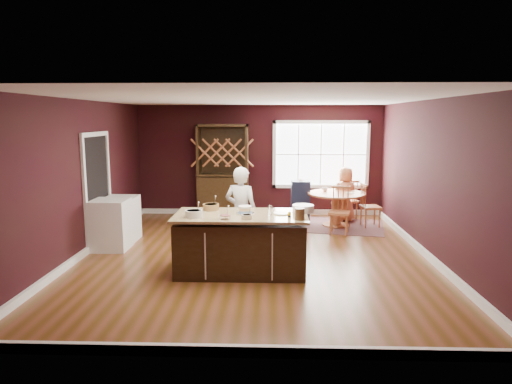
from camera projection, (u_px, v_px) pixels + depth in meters
room_shell at (255, 179)px, 7.82m from camera, size 7.00×7.00×7.00m
window at (321, 155)px, 11.17m from camera, size 2.36×0.10×1.66m
doorway at (98, 191)px, 8.56m from camera, size 0.08×1.26×2.13m
kitchen_island at (241, 244)px, 7.09m from camera, size 2.04×1.07×0.92m
dining_table at (336, 202)px, 10.11m from camera, size 1.28×1.28×0.75m
baker at (241, 212)px, 7.79m from camera, size 0.66×0.54×1.58m
layer_cake at (245, 210)px, 7.05m from camera, size 0.29×0.29×0.12m
bowl_blue at (194, 214)px, 6.81m from camera, size 0.26×0.26×0.10m
bowl_yellow at (211, 207)px, 7.33m from camera, size 0.26×0.26×0.10m
bowl_pink at (225, 217)px, 6.68m from camera, size 0.17×0.17×0.06m
bowl_olive at (247, 217)px, 6.69m from camera, size 0.16×0.16×0.06m
drinking_glass at (270, 210)px, 6.96m from camera, size 0.07×0.07×0.14m
dinner_plate at (281, 213)px, 7.04m from camera, size 0.26×0.26×0.02m
white_tub at (303, 208)px, 7.17m from camera, size 0.34×0.34×0.12m
stoneware_crock at (300, 214)px, 6.62m from camera, size 0.14×0.14×0.17m
toy_figurine at (289, 214)px, 6.79m from camera, size 0.05×0.05×0.09m
rug at (336, 226)px, 10.20m from camera, size 2.35×1.99×0.01m
chair_east at (371, 205)px, 10.03m from camera, size 0.45×0.46×0.98m
chair_south at (339, 210)px, 9.40m from camera, size 0.50×0.49×1.00m
chair_north at (348, 199)px, 10.85m from camera, size 0.46×0.44×0.96m
seated_woman at (345, 194)px, 10.56m from camera, size 0.71×0.55×1.27m
high_chair at (300, 201)px, 10.43m from camera, size 0.42×0.42×1.02m
toddler at (302, 188)px, 10.44m from camera, size 0.18×0.14×0.26m
table_plate at (350, 193)px, 9.98m from camera, size 0.19×0.19×0.01m
table_cup at (325, 189)px, 10.27m from camera, size 0.14×0.14×0.09m
hutch at (223, 171)px, 11.06m from camera, size 1.22×0.51×2.24m
washer at (111, 225)px, 8.32m from camera, size 0.64×0.61×0.92m
dryer at (122, 218)px, 8.96m from camera, size 0.60×0.58×0.87m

